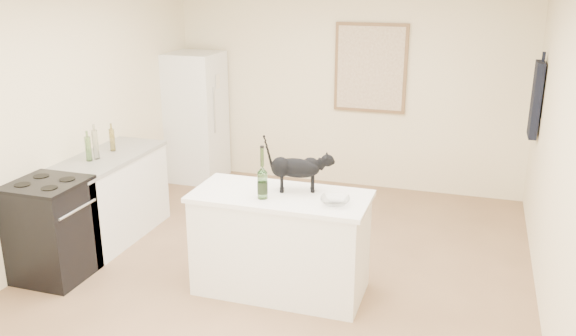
{
  "coord_description": "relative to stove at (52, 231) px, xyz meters",
  "views": [
    {
      "loc": [
        1.6,
        -4.66,
        2.66
      ],
      "look_at": [
        0.15,
        -0.15,
        1.12
      ],
      "focal_mm": 37.31,
      "sensor_mm": 36.0,
      "label": 1
    }
  ],
  "objects": [
    {
      "name": "artwork_frame",
      "position": [
        2.25,
        3.32,
        1.1
      ],
      "size": [
        0.9,
        0.03,
        1.1
      ],
      "primitive_type": "cube",
      "color": "brown",
      "rests_on": "wall_back"
    },
    {
      "name": "wall_right",
      "position": [
        4.2,
        0.6,
        0.85
      ],
      "size": [
        0.0,
        5.5,
        5.5
      ],
      "primitive_type": "plane",
      "rotation": [
        1.57,
        0.0,
        -1.57
      ],
      "color": "#F3E5BC",
      "rests_on": "ground"
    },
    {
      "name": "floor",
      "position": [
        1.95,
        0.6,
        -0.45
      ],
      "size": [
        5.5,
        5.5,
        0.0
      ],
      "primitive_type": "plane",
      "color": "#977250",
      "rests_on": "ground"
    },
    {
      "name": "black_cat",
      "position": [
        2.15,
        0.52,
        0.63
      ],
      "size": [
        0.55,
        0.31,
        0.37
      ],
      "primitive_type": null,
      "rotation": [
        0.0,
        0.0,
        0.32
      ],
      "color": "black",
      "rests_on": "island_top"
    },
    {
      "name": "island_base",
      "position": [
        2.05,
        0.4,
        -0.02
      ],
      "size": [
        1.44,
        0.67,
        0.86
      ],
      "primitive_type": "cube",
      "color": "white",
      "rests_on": "floor"
    },
    {
      "name": "wall_back",
      "position": [
        1.95,
        3.35,
        0.85
      ],
      "size": [
        4.5,
        0.0,
        4.5
      ],
      "primitive_type": "plane",
      "rotation": [
        1.57,
        0.0,
        0.0
      ],
      "color": "#F3E5BC",
      "rests_on": "ground"
    },
    {
      "name": "island_top",
      "position": [
        2.05,
        0.4,
        0.43
      ],
      "size": [
        1.5,
        0.7,
        0.04
      ],
      "primitive_type": "cube",
      "color": "white",
      "rests_on": "island_base"
    },
    {
      "name": "fridge_paper",
      "position": [
        0.34,
        2.95,
        0.9
      ],
      "size": [
        0.02,
        0.14,
        0.18
      ],
      "primitive_type": "cube",
      "rotation": [
        0.0,
        0.0,
        0.09
      ],
      "color": "white",
      "rests_on": "fridge"
    },
    {
      "name": "left_cabinets",
      "position": [
        0.0,
        0.9,
        -0.02
      ],
      "size": [
        0.6,
        1.4,
        0.86
      ],
      "primitive_type": "cube",
      "color": "white",
      "rests_on": "floor"
    },
    {
      "name": "glass_bowl",
      "position": [
        2.54,
        0.31,
        0.48
      ],
      "size": [
        0.27,
        0.27,
        0.06
      ],
      "primitive_type": "imported",
      "rotation": [
        0.0,
        0.0,
        0.15
      ],
      "color": "white",
      "rests_on": "island_top"
    },
    {
      "name": "fridge",
      "position": [
        0.0,
        2.95,
        0.4
      ],
      "size": [
        0.68,
        0.68,
        1.7
      ],
      "primitive_type": "cube",
      "color": "white",
      "rests_on": "floor"
    },
    {
      "name": "counter_bottle_cluster",
      "position": [
        -0.03,
        0.85,
        0.58
      ],
      "size": [
        0.09,
        0.44,
        0.29
      ],
      "color": "#2C6121",
      "rests_on": "left_countertop"
    },
    {
      "name": "wall_left",
      "position": [
        -0.3,
        0.6,
        0.85
      ],
      "size": [
        0.0,
        5.5,
        5.5
      ],
      "primitive_type": "plane",
      "rotation": [
        1.57,
        0.0,
        1.57
      ],
      "color": "#F3E5BC",
      "rests_on": "ground"
    },
    {
      "name": "wine_bottle",
      "position": [
        1.94,
        0.26,
        0.65
      ],
      "size": [
        0.1,
        0.1,
        0.39
      ],
      "primitive_type": "cylinder",
      "rotation": [
        0.0,
        0.0,
        0.24
      ],
      "color": "#2C5F26",
      "rests_on": "island_top"
    },
    {
      "name": "wall_front",
      "position": [
        1.95,
        -2.15,
        0.85
      ],
      "size": [
        4.5,
        0.0,
        4.5
      ],
      "primitive_type": "plane",
      "rotation": [
        -1.57,
        0.0,
        0.0
      ],
      "color": "#F3E5BC",
      "rests_on": "ground"
    },
    {
      "name": "artwork_canvas",
      "position": [
        2.25,
        3.3,
        1.1
      ],
      "size": [
        0.82,
        0.0,
        1.02
      ],
      "primitive_type": "cube",
      "color": "beige",
      "rests_on": "wall_back"
    },
    {
      "name": "left_countertop",
      "position": [
        0.0,
        0.9,
        0.43
      ],
      "size": [
        0.62,
        1.44,
        0.04
      ],
      "primitive_type": "cube",
      "color": "gray",
      "rests_on": "left_cabinets"
    },
    {
      "name": "stove",
      "position": [
        0.0,
        0.0,
        0.0
      ],
      "size": [
        0.6,
        0.6,
        0.9
      ],
      "primitive_type": "cube",
      "color": "black",
      "rests_on": "floor"
    },
    {
      "name": "hanging_garment",
      "position": [
        4.14,
        2.65,
        0.95
      ],
      "size": [
        0.08,
        0.34,
        0.8
      ],
      "primitive_type": "cube",
      "color": "black",
      "rests_on": "wall_right"
    }
  ]
}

